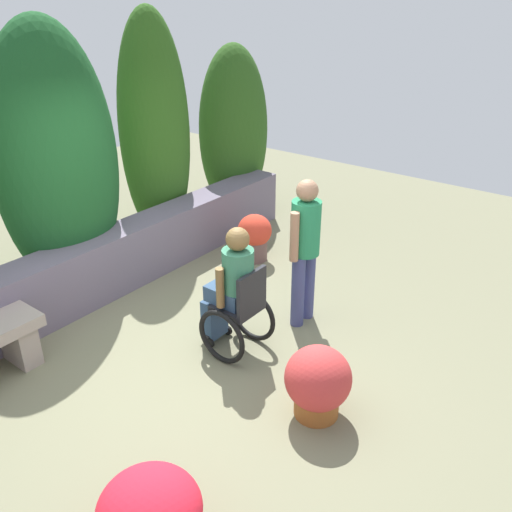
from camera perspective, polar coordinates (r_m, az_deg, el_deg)
The scene contains 7 objects.
ground_plane at distance 5.42m, azimuth -7.56°, elevation -10.85°, with size 13.60×13.60×0.00m, color #747357.
stone_retaining_wall at distance 6.36m, azimuth -18.46°, elevation -2.22°, with size 7.00×0.45×0.73m, color slate.
hedge_backdrop at distance 6.44m, azimuth -21.50°, elevation 7.70°, with size 7.92×1.06×3.09m.
person_in_wheelchair at distance 5.21m, azimuth -2.31°, elevation -4.06°, with size 0.53×0.66×1.33m.
person_standing_companion at distance 5.55m, azimuth 5.15°, elevation 1.29°, with size 0.49×0.30×1.60m.
flower_pot_purple_near at distance 7.12m, azimuth -0.15°, elevation 2.15°, with size 0.45×0.45×0.63m.
flower_pot_terracotta_by_wall at distance 4.64m, azimuth 6.48°, elevation -13.03°, with size 0.56×0.56×0.64m.
Camera 1 is at (-2.96, -3.17, 3.25)m, focal length 38.20 mm.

